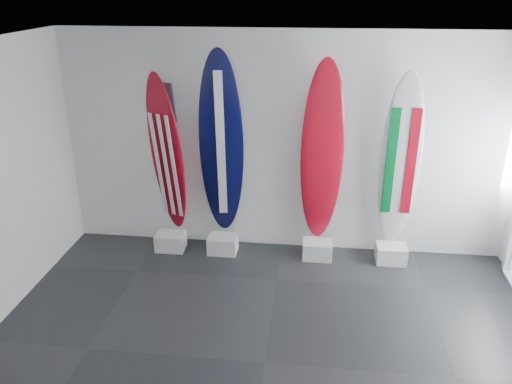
# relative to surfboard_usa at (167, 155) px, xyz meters

# --- Properties ---
(floor) EXTENTS (6.00, 6.00, 0.00)m
(floor) POSITION_rel_surfboard_usa_xyz_m (1.56, -2.28, -1.37)
(floor) COLOR black
(floor) RESTS_ON ground
(ceiling) EXTENTS (6.00, 6.00, 0.00)m
(ceiling) POSITION_rel_surfboard_usa_xyz_m (1.56, -2.28, 1.63)
(ceiling) COLOR white
(ceiling) RESTS_ON wall_back
(wall_back) EXTENTS (6.00, 0.00, 6.00)m
(wall_back) POSITION_rel_surfboard_usa_xyz_m (1.56, 0.22, 0.13)
(wall_back) COLOR silver
(wall_back) RESTS_ON ground
(display_block_usa) EXTENTS (0.40, 0.30, 0.24)m
(display_block_usa) POSITION_rel_surfboard_usa_xyz_m (0.00, -0.10, -1.25)
(display_block_usa) COLOR silver
(display_block_usa) RESTS_ON floor
(surfboard_usa) EXTENTS (0.62, 0.54, 2.27)m
(surfboard_usa) POSITION_rel_surfboard_usa_xyz_m (0.00, 0.00, 0.00)
(surfboard_usa) COLOR maroon
(surfboard_usa) RESTS_ON display_block_usa
(display_block_navy) EXTENTS (0.40, 0.30, 0.24)m
(display_block_navy) POSITION_rel_surfboard_usa_xyz_m (0.75, -0.10, -1.25)
(display_block_navy) COLOR silver
(display_block_navy) RESTS_ON floor
(surfboard_navy) EXTENTS (0.61, 0.45, 2.58)m
(surfboard_navy) POSITION_rel_surfboard_usa_xyz_m (0.75, 0.00, 0.15)
(surfboard_navy) COLOR black
(surfboard_navy) RESTS_ON display_block_navy
(display_block_swiss) EXTENTS (0.40, 0.30, 0.24)m
(display_block_swiss) POSITION_rel_surfboard_usa_xyz_m (2.07, -0.10, -1.25)
(display_block_swiss) COLOR silver
(display_block_swiss) RESTS_ON floor
(surfboard_swiss) EXTENTS (0.58, 0.28, 2.47)m
(surfboard_swiss) POSITION_rel_surfboard_usa_xyz_m (2.07, 0.00, 0.10)
(surfboard_swiss) COLOR maroon
(surfboard_swiss) RESTS_ON display_block_swiss
(display_block_italy) EXTENTS (0.40, 0.30, 0.24)m
(display_block_italy) POSITION_rel_surfboard_usa_xyz_m (3.06, -0.10, -1.25)
(display_block_italy) COLOR silver
(display_block_italy) RESTS_ON floor
(surfboard_italy) EXTENTS (0.53, 0.17, 2.33)m
(surfboard_italy) POSITION_rel_surfboard_usa_xyz_m (3.06, 0.00, 0.03)
(surfboard_italy) COLOR silver
(surfboard_italy) RESTS_ON display_block_italy
(wall_outlet) EXTENTS (0.09, 0.02, 0.13)m
(wall_outlet) POSITION_rel_surfboard_usa_xyz_m (-0.89, 0.20, -1.02)
(wall_outlet) COLOR silver
(wall_outlet) RESTS_ON wall_back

